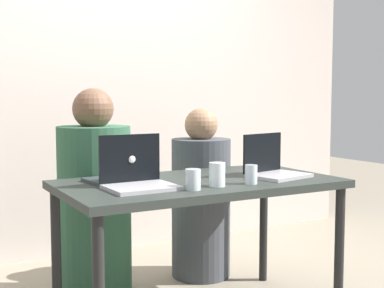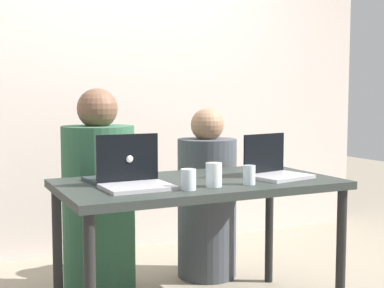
{
  "view_description": "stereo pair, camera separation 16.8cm",
  "coord_description": "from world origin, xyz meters",
  "px_view_note": "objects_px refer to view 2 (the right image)",
  "views": [
    {
      "loc": [
        -1.34,
        -2.35,
        1.16
      ],
      "look_at": [
        0.0,
        0.08,
        0.92
      ],
      "focal_mm": 50.0,
      "sensor_mm": 36.0,
      "label": 1
    },
    {
      "loc": [
        -1.19,
        -2.43,
        1.16
      ],
      "look_at": [
        0.0,
        0.08,
        0.92
      ],
      "focal_mm": 50.0,
      "sensor_mm": 36.0,
      "label": 2
    }
  ],
  "objects_px": {
    "laptop_front_left": "(134,176)",
    "water_glass_left": "(188,181)",
    "water_glass_right": "(249,176)",
    "laptop_back_left": "(122,172)",
    "laptop_front_right": "(274,168)",
    "person_on_left": "(99,203)",
    "person_on_right": "(207,202)",
    "water_glass_center": "(214,176)"
  },
  "relations": [
    {
      "from": "person_on_left",
      "to": "water_glass_right",
      "type": "distance_m",
      "value": 1.01
    },
    {
      "from": "laptop_back_left",
      "to": "laptop_front_right",
      "type": "xyz_separation_m",
      "value": [
        0.78,
        -0.2,
        -0.0
      ]
    },
    {
      "from": "person_on_right",
      "to": "water_glass_center",
      "type": "height_order",
      "value": "person_on_right"
    },
    {
      "from": "laptop_back_left",
      "to": "person_on_left",
      "type": "bearing_deg",
      "value": -97.49
    },
    {
      "from": "laptop_front_right",
      "to": "water_glass_left",
      "type": "height_order",
      "value": "laptop_front_right"
    },
    {
      "from": "water_glass_right",
      "to": "water_glass_center",
      "type": "bearing_deg",
      "value": 174.94
    },
    {
      "from": "person_on_right",
      "to": "laptop_front_left",
      "type": "bearing_deg",
      "value": 35.09
    },
    {
      "from": "laptop_front_left",
      "to": "water_glass_left",
      "type": "relative_size",
      "value": 3.33
    },
    {
      "from": "person_on_right",
      "to": "water_glass_right",
      "type": "relative_size",
      "value": 11.58
    },
    {
      "from": "water_glass_center",
      "to": "laptop_back_left",
      "type": "bearing_deg",
      "value": 137.44
    },
    {
      "from": "person_on_left",
      "to": "laptop_front_left",
      "type": "xyz_separation_m",
      "value": [
        -0.01,
        -0.66,
        0.25
      ]
    },
    {
      "from": "person_on_left",
      "to": "laptop_front_right",
      "type": "relative_size",
      "value": 3.53
    },
    {
      "from": "person_on_left",
      "to": "laptop_back_left",
      "type": "relative_size",
      "value": 3.65
    },
    {
      "from": "person_on_left",
      "to": "laptop_front_left",
      "type": "distance_m",
      "value": 0.71
    },
    {
      "from": "laptop_back_left",
      "to": "laptop_front_right",
      "type": "distance_m",
      "value": 0.8
    },
    {
      "from": "person_on_right",
      "to": "laptop_front_right",
      "type": "height_order",
      "value": "person_on_right"
    },
    {
      "from": "water_glass_right",
      "to": "person_on_left",
      "type": "bearing_deg",
      "value": 122.33
    },
    {
      "from": "person_on_right",
      "to": "laptop_front_right",
      "type": "distance_m",
      "value": 0.75
    },
    {
      "from": "person_on_right",
      "to": "water_glass_right",
      "type": "bearing_deg",
      "value": 69.58
    },
    {
      "from": "laptop_front_left",
      "to": "water_glass_left",
      "type": "xyz_separation_m",
      "value": [
        0.2,
        -0.17,
        -0.01
      ]
    },
    {
      "from": "person_on_left",
      "to": "water_glass_center",
      "type": "bearing_deg",
      "value": 111.18
    },
    {
      "from": "water_glass_center",
      "to": "water_glass_right",
      "type": "relative_size",
      "value": 1.22
    },
    {
      "from": "laptop_back_left",
      "to": "water_glass_left",
      "type": "bearing_deg",
      "value": 114.68
    },
    {
      "from": "laptop_back_left",
      "to": "water_glass_center",
      "type": "relative_size",
      "value": 2.89
    },
    {
      "from": "laptop_front_left",
      "to": "laptop_back_left",
      "type": "distance_m",
      "value": 0.18
    },
    {
      "from": "water_glass_left",
      "to": "water_glass_right",
      "type": "bearing_deg",
      "value": 1.83
    },
    {
      "from": "laptop_back_left",
      "to": "laptop_front_right",
      "type": "bearing_deg",
      "value": 159.97
    },
    {
      "from": "laptop_front_left",
      "to": "laptop_front_right",
      "type": "distance_m",
      "value": 0.78
    },
    {
      "from": "laptop_front_left",
      "to": "person_on_left",
      "type": "bearing_deg",
      "value": 87.34
    },
    {
      "from": "laptop_front_left",
      "to": "laptop_front_right",
      "type": "bearing_deg",
      "value": -3.06
    },
    {
      "from": "person_on_right",
      "to": "water_glass_center",
      "type": "xyz_separation_m",
      "value": [
        -0.38,
        -0.81,
        0.3
      ]
    },
    {
      "from": "water_glass_center",
      "to": "water_glass_right",
      "type": "height_order",
      "value": "water_glass_center"
    },
    {
      "from": "laptop_back_left",
      "to": "water_glass_left",
      "type": "relative_size",
      "value": 3.44
    },
    {
      "from": "person_on_right",
      "to": "laptop_back_left",
      "type": "xyz_separation_m",
      "value": [
        -0.73,
        -0.49,
        0.3
      ]
    },
    {
      "from": "laptop_front_right",
      "to": "water_glass_center",
      "type": "height_order",
      "value": "laptop_front_right"
    },
    {
      "from": "laptop_back_left",
      "to": "laptop_front_right",
      "type": "height_order",
      "value": "laptop_back_left"
    },
    {
      "from": "laptop_front_left",
      "to": "laptop_back_left",
      "type": "bearing_deg",
      "value": 89.15
    },
    {
      "from": "water_glass_left",
      "to": "person_on_left",
      "type": "bearing_deg",
      "value": 102.89
    },
    {
      "from": "laptop_front_right",
      "to": "water_glass_center",
      "type": "relative_size",
      "value": 2.99
    },
    {
      "from": "person_on_left",
      "to": "laptop_front_right",
      "type": "distance_m",
      "value": 1.06
    },
    {
      "from": "person_on_left",
      "to": "laptop_front_right",
      "type": "height_order",
      "value": "person_on_left"
    },
    {
      "from": "laptop_front_left",
      "to": "water_glass_center",
      "type": "distance_m",
      "value": 0.38
    }
  ]
}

